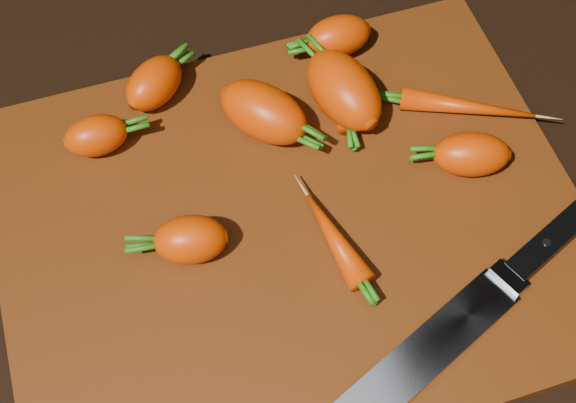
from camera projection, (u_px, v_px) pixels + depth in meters
name	position (u px, v px, depth m)	size (l,w,h in m)	color
ground	(291.00, 231.00, 0.71)	(2.00, 2.00, 0.01)	black
cutting_board	(292.00, 225.00, 0.70)	(0.50, 0.40, 0.01)	#692C09
carrot_0	(154.00, 83.00, 0.74)	(0.06, 0.04, 0.04)	#DF3A02
carrot_1	(190.00, 240.00, 0.66)	(0.06, 0.04, 0.04)	#DF3A02
carrot_2	(264.00, 112.00, 0.72)	(0.09, 0.05, 0.05)	#DF3A02
carrot_3	(344.00, 90.00, 0.73)	(0.09, 0.05, 0.05)	#DF3A02
carrot_4	(338.00, 36.00, 0.77)	(0.06, 0.04, 0.04)	#DF3A02
carrot_5	(96.00, 136.00, 0.71)	(0.06, 0.04, 0.04)	#DF3A02
carrot_6	(471.00, 154.00, 0.70)	(0.07, 0.04, 0.04)	#DF3A02
carrot_7	(339.00, 82.00, 0.75)	(0.11, 0.02, 0.02)	#DF3A02
carrot_8	(468.00, 107.00, 0.74)	(0.12, 0.02, 0.02)	#DF3A02
carrot_9	(334.00, 238.00, 0.67)	(0.09, 0.02, 0.02)	#DF3A02
knife	(433.00, 346.00, 0.63)	(0.31, 0.16, 0.02)	gray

